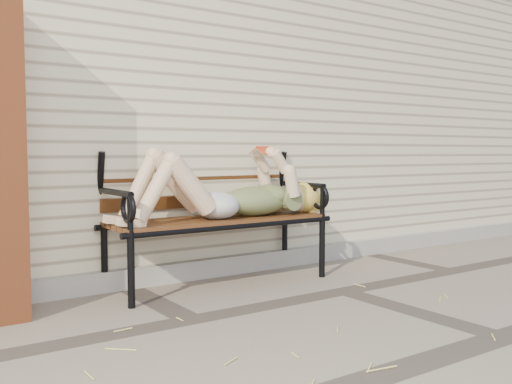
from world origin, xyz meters
TOP-DOWN VIEW (x-y plane):
  - ground at (0.00, 0.00)m, footprint 80.00×80.00m
  - house_wall at (0.00, 3.00)m, footprint 8.00×4.00m
  - foundation_strip at (0.00, 0.97)m, footprint 8.00×0.10m
  - garden_bench at (-0.63, 0.82)m, footprint 1.85×0.74m
  - reading_woman at (-0.61, 0.67)m, footprint 1.74×0.40m
  - straw_scatter at (-0.82, -0.93)m, footprint 2.87×1.55m

SIDE VIEW (x-z plane):
  - ground at x=0.00m, z-range 0.00..0.00m
  - straw_scatter at x=-0.82m, z-range 0.00..0.01m
  - foundation_strip at x=0.00m, z-range 0.00..0.15m
  - garden_bench at x=-0.63m, z-range 0.07..1.27m
  - reading_woman at x=-0.61m, z-range 0.44..0.99m
  - house_wall at x=0.00m, z-range 0.00..3.00m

